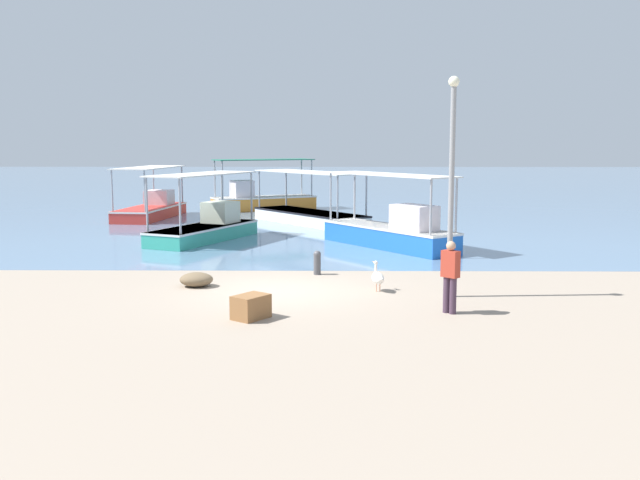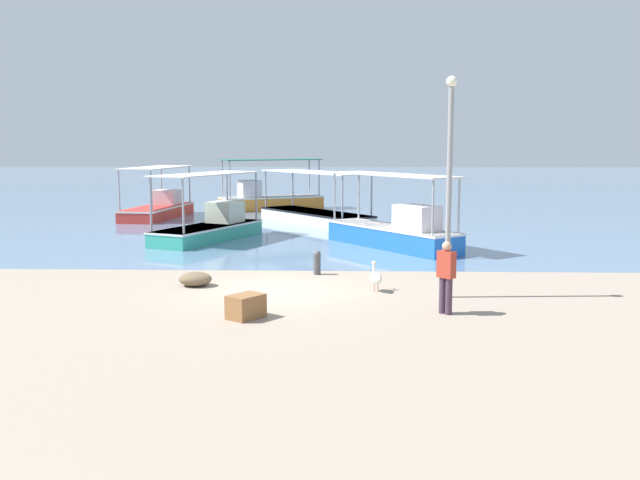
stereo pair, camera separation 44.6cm
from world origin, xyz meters
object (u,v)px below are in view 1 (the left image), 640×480
at_px(lamp_post, 452,174).
at_px(fisherman_standing, 450,275).
at_px(fishing_boat_outer, 310,214).
at_px(pelican, 378,277).
at_px(fishing_boat_center, 151,207).
at_px(fishing_boat_far_right, 206,226).
at_px(mooring_bollard, 317,262).
at_px(cargo_crate, 251,307).
at_px(net_pile, 196,280).
at_px(fishing_boat_far_left, 261,199).
at_px(fishing_boat_near_right, 392,230).

bearing_deg(lamp_post, fisherman_standing, -98.94).
xyz_separation_m(fishing_boat_outer, pelican, (2.23, -15.69, -0.11)).
bearing_deg(lamp_post, fishing_boat_center, 123.17).
relative_size(fishing_boat_far_right, fisherman_standing, 3.51).
distance_m(fishing_boat_center, mooring_bollard, 18.17).
xyz_separation_m(fishing_boat_center, cargo_crate, (7.49, -21.21, -0.29)).
distance_m(fishing_boat_outer, net_pile, 15.38).
relative_size(lamp_post, net_pile, 6.09).
height_order(fishing_boat_far_right, cargo_crate, fishing_boat_far_right).
bearing_deg(fishing_boat_center, cargo_crate, -70.54).
height_order(fishing_boat_far_right, fishing_boat_far_left, fishing_boat_far_left).
bearing_deg(lamp_post, pelican, 160.23).
relative_size(pelican, mooring_bollard, 1.10).
xyz_separation_m(pelican, cargo_crate, (-3.05, -2.99, -0.11)).
bearing_deg(fishing_boat_outer, lamp_post, -76.19).
xyz_separation_m(fishing_boat_near_right, mooring_bollard, (-2.71, -5.42, -0.28)).
xyz_separation_m(fishing_boat_outer, fishing_boat_near_right, (3.30, -7.89, 0.18)).
height_order(pelican, cargo_crate, pelican).
relative_size(fishing_boat_near_right, pelican, 7.39).
xyz_separation_m(fishing_boat_far_right, net_pile, (1.31, -9.26, -0.39)).
bearing_deg(fisherman_standing, fishing_boat_outer, 101.65).
bearing_deg(fishing_boat_far_left, fishing_boat_outer, -66.66).
bearing_deg(fishing_boat_far_left, fisherman_standing, -74.97).
relative_size(lamp_post, mooring_bollard, 7.67).
height_order(fishing_boat_center, fisherman_standing, fishing_boat_center).
bearing_deg(fishing_boat_far_right, net_pile, -81.96).
bearing_deg(fishing_boat_center, fisherman_standing, -59.74).
bearing_deg(fishing_boat_far_left, pelican, -76.99).
relative_size(pelican, fisherman_standing, 0.47).
distance_m(fishing_boat_outer, lamp_post, 17.03).
bearing_deg(mooring_bollard, fishing_boat_outer, 92.52).
bearing_deg(net_pile, lamp_post, -10.15).
height_order(fishing_boat_far_right, mooring_bollard, fishing_boat_far_right).
bearing_deg(pelican, lamp_post, -19.77).
xyz_separation_m(fishing_boat_near_right, net_pile, (-6.01, -7.24, -0.48)).
distance_m(fishing_boat_near_right, cargo_crate, 11.56).
bearing_deg(pelican, mooring_bollard, 124.66).
relative_size(fisherman_standing, net_pile, 1.85).
height_order(fishing_boat_center, fishing_boat_far_left, fishing_boat_far_left).
bearing_deg(fishing_boat_center, fishing_boat_far_right, -62.90).
relative_size(fishing_boat_far_left, fisherman_standing, 3.64).
height_order(fishing_boat_center, fishing_boat_far_right, fishing_boat_far_right).
bearing_deg(fishing_boat_far_right, fishing_boat_outer, 55.62).
distance_m(pelican, fisherman_standing, 2.90).
relative_size(fishing_boat_far_right, fishing_boat_far_left, 0.97).
relative_size(fishing_boat_far_left, mooring_bollard, 8.48).
relative_size(fishing_boat_outer, fishing_boat_far_right, 1.14).
bearing_deg(fishing_boat_far_left, net_pile, -89.25).
relative_size(lamp_post, cargo_crate, 7.02).
bearing_deg(fishing_boat_near_right, pelican, -97.78).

